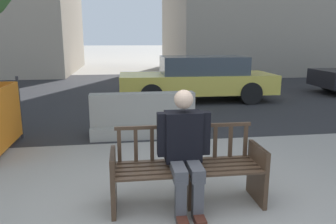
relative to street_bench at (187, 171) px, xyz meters
The scene contains 6 objects.
ground_plane 0.56m from the street_bench, 120.87° to the right, with size 200.00×200.00×0.00m, color gray.
street_asphalt 8.38m from the street_bench, 91.38° to the left, with size 120.00×12.00×0.01m, color #28282B.
street_bench is the anchor object (origin of this frame).
seated_person 0.30m from the street_bench, 128.42° to the right, with size 0.58×0.72×1.31m.
jersey_barrier_centre 2.82m from the street_bench, 96.03° to the left, with size 2.00×0.69×0.84m.
car_taxi_near 6.54m from the street_bench, 75.40° to the left, with size 4.66×1.92×1.34m.
Camera 1 is at (-0.52, -3.04, 1.84)m, focal length 35.00 mm.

